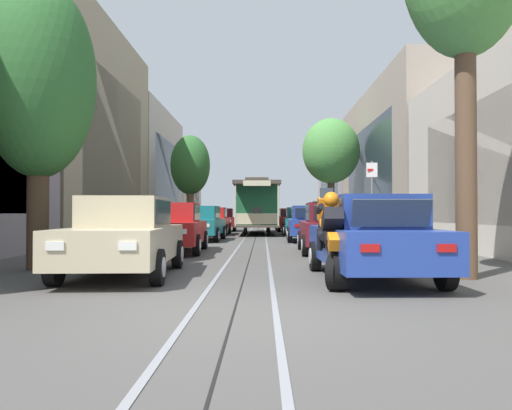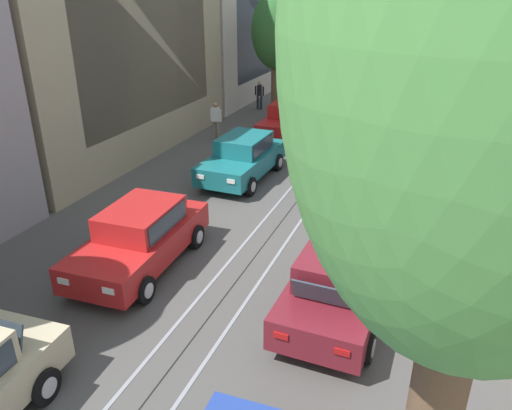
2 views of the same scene
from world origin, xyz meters
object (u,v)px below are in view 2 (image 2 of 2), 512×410
object	(u,v)px
pedestrian_crossing_far	(216,119)
street_sign_post	(423,231)
parked_car_red_fourth_left	(289,119)
parked_car_maroon_sixth_right	(417,83)
street_tree_kerb_right_near	(506,59)
parked_car_maroon_second_right	(340,280)
parked_car_red_second_left	(140,237)
street_tree_kerb_left_second	(276,32)
parked_car_teal_fourth_right	(400,132)
street_tree_kerb_right_second	(475,17)
parked_car_maroon_fifth_left	(322,95)
parked_car_red_fifth_right	(409,102)
fire_hydrant	(407,283)
parked_car_orange_far_right	(424,68)
pedestrian_on_left_pavement	(259,93)
parked_car_blue_mid_right	(379,178)
cable_car_trolley	(353,97)
pedestrian_on_right_pavement	(500,222)
parked_car_teal_mid_left	(243,157)

from	to	relation	value
pedestrian_crossing_far	street_sign_post	bearing A→B (deg)	-46.62
parked_car_red_fourth_left	street_sign_post	xyz separation A→B (m)	(6.55, -11.74, 1.05)
parked_car_maroon_sixth_right	street_tree_kerb_right_near	bearing A→B (deg)	-86.27
parked_car_maroon_second_right	pedestrian_crossing_far	size ratio (longest dim) A/B	2.57
parked_car_red_second_left	street_tree_kerb_left_second	world-z (taller)	street_tree_kerb_left_second
parked_car_teal_fourth_right	street_tree_kerb_right_second	distance (m)	6.05
street_tree_kerb_right_near	street_tree_kerb_right_second	bearing A→B (deg)	88.73
parked_car_maroon_fifth_left	parked_car_maroon_sixth_right	distance (m)	7.32
parked_car_red_fifth_right	fire_hydrant	world-z (taller)	parked_car_red_fifth_right
parked_car_maroon_sixth_right	street_sign_post	distance (m)	23.38
parked_car_orange_far_right	pedestrian_on_left_pavement	xyz separation A→B (m)	(-8.09, -13.76, 0.09)
street_tree_kerb_right_second	fire_hydrant	bearing A→B (deg)	-93.57
parked_car_blue_mid_right	street_tree_kerb_left_second	xyz separation A→B (m)	(-6.80, 9.53, 3.51)
parked_car_blue_mid_right	cable_car_trolley	xyz separation A→B (m)	(-2.44, 8.14, 0.86)
pedestrian_on_left_pavement	fire_hydrant	bearing A→B (deg)	-59.39
parked_car_teal_fourth_right	parked_car_maroon_sixth_right	world-z (taller)	same
parked_car_maroon_sixth_right	parked_car_orange_far_right	size ratio (longest dim) A/B	1.00
pedestrian_on_left_pavement	pedestrian_crossing_far	size ratio (longest dim) A/B	0.92
cable_car_trolley	parked_car_orange_far_right	bearing A→B (deg)	81.94
parked_car_red_fourth_left	parked_car_red_fifth_right	bearing A→B (deg)	50.60
street_tree_kerb_right_second	pedestrian_on_right_pavement	size ratio (longest dim) A/B	4.53
parked_car_red_fifth_right	street_tree_kerb_right_second	xyz separation A→B (m)	(2.45, -2.88, 4.42)
parked_car_teal_fourth_right	parked_car_orange_far_right	world-z (taller)	same
parked_car_red_second_left	parked_car_blue_mid_right	world-z (taller)	same
parked_car_teal_fourth_right	street_sign_post	world-z (taller)	street_sign_post
parked_car_orange_far_right	cable_car_trolley	distance (m)	16.66
parked_car_teal_mid_left	parked_car_teal_fourth_right	distance (m)	7.33
pedestrian_on_right_pavement	parked_car_maroon_sixth_right	bearing A→B (deg)	99.93
fire_hydrant	street_sign_post	world-z (taller)	street_sign_post
street_tree_kerb_right_near	pedestrian_on_right_pavement	world-z (taller)	street_tree_kerb_right_near
street_sign_post	parked_car_orange_far_right	bearing A→B (deg)	93.18
parked_car_maroon_sixth_right	fire_hydrant	xyz separation A→B (m)	(1.53, -23.12, -0.38)
parked_car_red_second_left	parked_car_maroon_second_right	world-z (taller)	same
parked_car_maroon_fifth_left	parked_car_orange_far_right	world-z (taller)	same
parked_car_teal_fourth_right	pedestrian_on_right_pavement	bearing A→B (deg)	-67.63
parked_car_blue_mid_right	cable_car_trolley	size ratio (longest dim) A/B	0.48
parked_car_red_fourth_left	parked_car_maroon_second_right	xyz separation A→B (m)	(5.07, -12.55, 0.00)
parked_car_teal_fourth_right	parked_car_maroon_second_right	bearing A→B (deg)	-89.87
street_tree_kerb_right_second	pedestrian_on_left_pavement	xyz separation A→B (m)	(-10.52, 1.64, -4.33)
pedestrian_on_left_pavement	fire_hydrant	distance (m)	18.87
parked_car_maroon_sixth_right	fire_hydrant	world-z (taller)	parked_car_maroon_sixth_right
parked_car_maroon_fifth_left	street_tree_kerb_right_second	bearing A→B (deg)	-22.57
cable_car_trolley	fire_hydrant	bearing A→B (deg)	-74.12
parked_car_orange_far_right	fire_hydrant	world-z (taller)	parked_car_orange_far_right
parked_car_maroon_fifth_left	street_sign_post	distance (m)	18.97
street_tree_kerb_right_second	cable_car_trolley	xyz separation A→B (m)	(-4.75, -1.08, -3.55)
parked_car_orange_far_right	parked_car_red_fifth_right	bearing A→B (deg)	-90.12
street_tree_kerb_left_second	street_sign_post	world-z (taller)	street_tree_kerb_left_second
parked_car_red_fifth_right	cable_car_trolley	bearing A→B (deg)	-120.26
parked_car_orange_far_right	pedestrian_crossing_far	distance (m)	21.61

